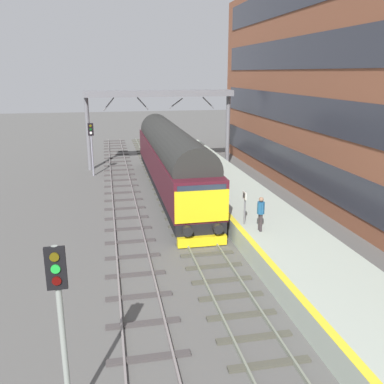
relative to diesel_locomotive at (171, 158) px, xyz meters
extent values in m
plane|color=#575553|center=(0.00, -4.97, -2.49)|extent=(140.00, 140.00, 0.00)
cube|color=gray|center=(-0.72, -4.97, -2.41)|extent=(0.07, 60.00, 0.15)
cube|color=gray|center=(0.72, -4.97, -2.41)|extent=(0.07, 60.00, 0.15)
cube|color=#49483D|center=(0.00, -18.67, -2.44)|extent=(2.50, 0.26, 0.09)
cube|color=#49483D|center=(0.00, -17.36, -2.44)|extent=(2.50, 0.26, 0.09)
cube|color=#49483D|center=(0.00, -16.06, -2.44)|extent=(2.50, 0.26, 0.09)
cube|color=#49483D|center=(0.00, -14.75, -2.44)|extent=(2.50, 0.26, 0.09)
cube|color=#49483D|center=(0.00, -13.45, -2.44)|extent=(2.50, 0.26, 0.09)
cube|color=#49483D|center=(0.00, -12.14, -2.44)|extent=(2.50, 0.26, 0.09)
cube|color=#49483D|center=(0.00, -10.84, -2.44)|extent=(2.50, 0.26, 0.09)
cube|color=#49483D|center=(0.00, -9.53, -2.44)|extent=(2.50, 0.26, 0.09)
cube|color=#49483D|center=(0.00, -8.23, -2.44)|extent=(2.50, 0.26, 0.09)
cube|color=#49483D|center=(0.00, -6.93, -2.44)|extent=(2.50, 0.26, 0.09)
cube|color=#49483D|center=(0.00, -5.62, -2.44)|extent=(2.50, 0.26, 0.09)
cube|color=#49483D|center=(0.00, -4.32, -2.44)|extent=(2.50, 0.26, 0.09)
cube|color=#49483D|center=(0.00, -3.01, -2.44)|extent=(2.50, 0.26, 0.09)
cube|color=#49483D|center=(0.00, -1.71, -2.44)|extent=(2.50, 0.26, 0.09)
cube|color=#49483D|center=(0.00, -0.40, -2.44)|extent=(2.50, 0.26, 0.09)
cube|color=#49483D|center=(0.00, 0.90, -2.44)|extent=(2.50, 0.26, 0.09)
cube|color=#49483D|center=(0.00, 2.20, -2.44)|extent=(2.50, 0.26, 0.09)
cube|color=#49483D|center=(0.00, 3.51, -2.44)|extent=(2.50, 0.26, 0.09)
cube|color=#49483D|center=(0.00, 4.81, -2.44)|extent=(2.50, 0.26, 0.09)
cube|color=#49483D|center=(0.00, 6.12, -2.44)|extent=(2.50, 0.26, 0.09)
cube|color=#49483D|center=(0.00, 7.42, -2.44)|extent=(2.50, 0.26, 0.09)
cube|color=#49483D|center=(0.00, 8.73, -2.44)|extent=(2.50, 0.26, 0.09)
cube|color=#49483D|center=(0.00, 10.03, -2.44)|extent=(2.50, 0.26, 0.09)
cube|color=#49483D|center=(0.00, 11.33, -2.44)|extent=(2.50, 0.26, 0.09)
cube|color=#49483D|center=(0.00, 12.64, -2.44)|extent=(2.50, 0.26, 0.09)
cube|color=#49483D|center=(0.00, 13.94, -2.44)|extent=(2.50, 0.26, 0.09)
cube|color=#49483D|center=(0.00, 15.25, -2.44)|extent=(2.50, 0.26, 0.09)
cube|color=#49483D|center=(0.00, 16.55, -2.44)|extent=(2.50, 0.26, 0.09)
cube|color=#49483D|center=(0.00, 17.86, -2.44)|extent=(2.50, 0.26, 0.09)
cube|color=#49483D|center=(0.00, 19.16, -2.44)|extent=(2.50, 0.26, 0.09)
cube|color=#49483D|center=(0.00, 20.47, -2.44)|extent=(2.50, 0.26, 0.09)
cube|color=#49483D|center=(0.00, 21.77, -2.44)|extent=(2.50, 0.26, 0.09)
cube|color=#49483D|center=(0.00, 23.07, -2.44)|extent=(2.50, 0.26, 0.09)
cube|color=#49483D|center=(0.00, 24.38, -2.44)|extent=(2.50, 0.26, 0.09)
cube|color=gray|center=(-4.12, -4.97, -2.41)|extent=(0.07, 60.00, 0.15)
cube|color=gray|center=(-2.68, -4.97, -2.41)|extent=(0.07, 60.00, 0.15)
cube|color=#423D3D|center=(-3.40, -17.70, -2.44)|extent=(2.50, 0.26, 0.09)
cube|color=#423D3D|center=(-3.40, -15.88, -2.44)|extent=(2.50, 0.26, 0.09)
cube|color=#423D3D|center=(-3.40, -14.06, -2.44)|extent=(2.50, 0.26, 0.09)
cube|color=#423D3D|center=(-3.40, -12.24, -2.44)|extent=(2.50, 0.26, 0.09)
cube|color=#423D3D|center=(-3.40, -10.42, -2.44)|extent=(2.50, 0.26, 0.09)
cube|color=#423D3D|center=(-3.40, -8.61, -2.44)|extent=(2.50, 0.26, 0.09)
cube|color=#423D3D|center=(-3.40, -6.79, -2.44)|extent=(2.50, 0.26, 0.09)
cube|color=#423D3D|center=(-3.40, -4.97, -2.44)|extent=(2.50, 0.26, 0.09)
cube|color=#423D3D|center=(-3.40, -3.15, -2.44)|extent=(2.50, 0.26, 0.09)
cube|color=#423D3D|center=(-3.40, -1.33, -2.44)|extent=(2.50, 0.26, 0.09)
cube|color=#423D3D|center=(-3.40, 0.49, -2.44)|extent=(2.50, 0.26, 0.09)
cube|color=#423D3D|center=(-3.40, 2.30, -2.44)|extent=(2.50, 0.26, 0.09)
cube|color=#423D3D|center=(-3.40, 4.12, -2.44)|extent=(2.50, 0.26, 0.09)
cube|color=#423D3D|center=(-3.40, 5.94, -2.44)|extent=(2.50, 0.26, 0.09)
cube|color=#423D3D|center=(-3.40, 7.76, -2.44)|extent=(2.50, 0.26, 0.09)
cube|color=#423D3D|center=(-3.40, 9.58, -2.44)|extent=(2.50, 0.26, 0.09)
cube|color=#423D3D|center=(-3.40, 11.39, -2.44)|extent=(2.50, 0.26, 0.09)
cube|color=#423D3D|center=(-3.40, 13.21, -2.44)|extent=(2.50, 0.26, 0.09)
cube|color=#423D3D|center=(-3.40, 15.03, -2.44)|extent=(2.50, 0.26, 0.09)
cube|color=#423D3D|center=(-3.40, 16.85, -2.44)|extent=(2.50, 0.26, 0.09)
cube|color=#423D3D|center=(-3.40, 18.67, -2.44)|extent=(2.50, 0.26, 0.09)
cube|color=#423D3D|center=(-3.40, 20.49, -2.44)|extent=(2.50, 0.26, 0.09)
cube|color=#423D3D|center=(-3.40, 22.30, -2.44)|extent=(2.50, 0.26, 0.09)
cube|color=#423D3D|center=(-3.40, 24.12, -2.44)|extent=(2.50, 0.26, 0.09)
cube|color=#A8B4A6|center=(3.60, -4.97, -1.99)|extent=(4.00, 44.00, 1.00)
cube|color=yellow|center=(1.75, -4.97, -1.48)|extent=(0.30, 44.00, 0.01)
cube|color=brown|center=(11.14, -3.73, 4.88)|extent=(5.74, 37.74, 14.74)
cube|color=#31343E|center=(8.24, -3.73, -0.46)|extent=(0.06, 34.72, 2.06)
cube|color=#31343E|center=(8.24, -3.73, 3.22)|extent=(0.06, 34.72, 2.06)
cube|color=#31343E|center=(8.24, -3.73, 6.91)|extent=(0.06, 34.72, 2.06)
cube|color=black|center=(0.00, 0.04, -1.67)|extent=(2.56, 19.42, 0.60)
cube|color=#491420|center=(0.00, 0.04, -0.32)|extent=(2.70, 19.42, 2.10)
cylinder|color=#282826|center=(0.00, 0.04, 0.91)|extent=(2.56, 17.87, 2.57)
cube|color=yellow|center=(0.00, -9.72, -0.47)|extent=(2.65, 0.08, 1.58)
cube|color=#232D3D|center=(0.00, -9.70, 0.26)|extent=(2.38, 0.04, 0.64)
cube|color=#232D3D|center=(1.37, 0.04, -0.02)|extent=(0.04, 13.59, 0.44)
cylinder|color=black|center=(-0.75, -9.93, -1.57)|extent=(0.48, 0.35, 0.48)
cylinder|color=black|center=(0.75, -9.93, -1.57)|extent=(0.48, 0.35, 0.48)
cube|color=yellow|center=(0.00, -9.78, -2.20)|extent=(2.43, 0.36, 0.47)
cylinder|color=black|center=(0.00, -7.86, -1.97)|extent=(1.64, 1.04, 1.04)
cylinder|color=black|center=(0.00, -6.76, -1.97)|extent=(1.64, 1.04, 1.04)
cylinder|color=black|center=(0.00, -5.66, -1.97)|extent=(1.64, 1.04, 1.04)
cylinder|color=black|center=(0.00, 5.73, -1.97)|extent=(1.64, 1.04, 1.04)
cylinder|color=black|center=(0.00, 6.83, -1.97)|extent=(1.64, 1.04, 1.04)
cylinder|color=black|center=(0.00, 7.93, -1.97)|extent=(1.64, 1.04, 1.04)
cylinder|color=gray|center=(-5.50, -19.63, -0.19)|extent=(0.14, 0.14, 4.61)
cube|color=black|center=(-5.50, -19.69, 1.62)|extent=(0.44, 0.10, 0.99)
cylinder|color=#53470A|center=(-5.50, -19.75, 1.92)|extent=(0.20, 0.06, 0.20)
cylinder|color=green|center=(-5.50, -19.75, 1.64)|extent=(0.20, 0.06, 0.20)
cylinder|color=#500807|center=(-5.50, -19.75, 1.36)|extent=(0.20, 0.06, 0.20)
cylinder|color=gray|center=(-5.50, 6.22, -0.34)|extent=(0.14, 0.14, 4.30)
cube|color=black|center=(-5.50, 6.16, 1.31)|extent=(0.44, 0.10, 0.99)
cylinder|color=#53470A|center=(-5.50, 6.10, 1.61)|extent=(0.20, 0.06, 0.20)
cylinder|color=#0A3E13|center=(-5.50, 6.10, 1.33)|extent=(0.20, 0.06, 0.20)
cylinder|color=white|center=(-5.50, 6.10, 1.05)|extent=(0.20, 0.06, 0.20)
cylinder|color=slate|center=(2.11, -9.80, -0.66)|extent=(0.08, 0.08, 1.64)
cube|color=white|center=(2.08, -9.80, -0.02)|extent=(0.05, 0.44, 0.36)
cube|color=black|center=(2.05, -9.80, -0.02)|extent=(0.01, 0.20, 0.24)
cylinder|color=#362E31|center=(2.55, -10.90, -1.06)|extent=(0.13, 0.13, 0.84)
cylinder|color=#362E31|center=(2.56, -10.70, -1.06)|extent=(0.13, 0.13, 0.84)
cylinder|color=#1E5380|center=(2.56, -10.80, -0.36)|extent=(0.35, 0.35, 0.56)
sphere|color=#8E6A51|center=(2.56, -10.80, 0.05)|extent=(0.22, 0.22, 0.22)
cylinder|color=#1E5380|center=(2.55, -11.01, -0.36)|extent=(0.09, 0.09, 0.52)
cylinder|color=#1E5380|center=(2.56, -10.59, -0.36)|extent=(0.09, 0.09, 0.52)
cylinder|color=slate|center=(-5.80, 8.49, 0.60)|extent=(0.36, 0.36, 6.19)
cylinder|color=slate|center=(6.50, 8.49, 0.60)|extent=(0.36, 0.36, 6.19)
cube|color=slate|center=(0.35, 8.49, 3.95)|extent=(12.70, 2.00, 0.50)
cylinder|color=slate|center=(-3.96, 8.49, 3.10)|extent=(0.99, 0.10, 1.13)
cylinder|color=slate|center=(-1.09, 8.49, 3.10)|extent=(1.01, 0.10, 1.11)
cylinder|color=slate|center=(1.79, 8.49, 3.10)|extent=(1.20, 0.10, 0.89)
cylinder|color=slate|center=(4.66, 8.49, 3.10)|extent=(1.08, 0.10, 1.04)
camera|label=1|loc=(-4.26, -28.42, 5.69)|focal=39.58mm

